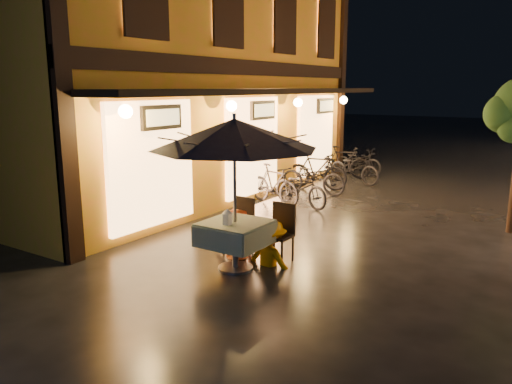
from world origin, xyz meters
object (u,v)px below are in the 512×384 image
Objects in this scene: table_lantern at (227,216)px; person_orange at (236,210)px; cafe_table at (235,234)px; patio_umbrella at (234,134)px; person_yellow at (271,221)px; bicycle_0 at (301,188)px.

person_orange is at bearing 117.34° from table_lantern.
patio_umbrella is (0.00, 0.00, 1.56)m from cafe_table.
person_yellow is 4.16m from bicycle_0.
table_lantern reaches higher than cafe_table.
bicycle_0 is at bearing 104.89° from cafe_table.
cafe_table is at bearing 90.00° from table_lantern.
patio_umbrella is 1.25m from table_lantern.
patio_umbrella is at bearing 61.17° from person_yellow.
cafe_table is 0.69× the size of person_yellow.
person_orange is (-0.40, 0.58, -1.35)m from patio_umbrella.
patio_umbrella is at bearing 105.66° from person_orange.
patio_umbrella is 10.43× the size of table_lantern.
person_yellow is (0.34, 0.51, 0.13)m from cafe_table.
person_orange is 0.92× the size of bicycle_0.
cafe_table is 0.62× the size of person_orange.
table_lantern is 0.15× the size of bicycle_0.
patio_umbrella is 1.82× the size of person_yellow.
person_orange reaches higher than cafe_table.
person_orange is 1.11× the size of person_yellow.
patio_umbrella is 4.84m from bicycle_0.
table_lantern is at bearing 69.28° from person_yellow.
cafe_table is 0.63m from person_yellow.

